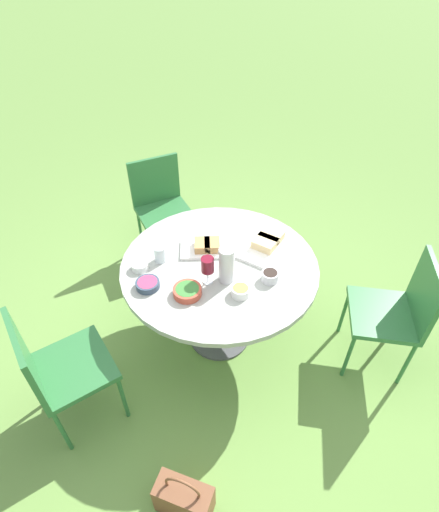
# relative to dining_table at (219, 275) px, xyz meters

# --- Properties ---
(ground_plane) EXTENTS (40.00, 40.00, 0.00)m
(ground_plane) POSITION_rel_dining_table_xyz_m (0.00, 0.00, -0.65)
(ground_plane) COLOR #668E42
(dining_table) EXTENTS (1.26, 1.26, 0.75)m
(dining_table) POSITION_rel_dining_table_xyz_m (0.00, 0.00, 0.00)
(dining_table) COLOR #4C4C51
(dining_table) RESTS_ON ground_plane
(chair_near_left) EXTENTS (0.60, 0.60, 0.89)m
(chair_near_left) POSITION_rel_dining_table_xyz_m (0.66, 0.89, -0.12)
(chair_near_left) COLOR #2D6B38
(chair_near_left) RESTS_ON ground_plane
(chair_near_right) EXTENTS (0.49, 0.51, 0.89)m
(chair_near_right) POSITION_rel_dining_table_xyz_m (-1.14, -0.21, -0.12)
(chair_near_right) COLOR #2D6B38
(chair_near_right) RESTS_ON ground_plane
(chair_far_back) EXTENTS (0.61, 0.61, 0.89)m
(chair_far_back) POSITION_rel_dining_table_xyz_m (0.83, -0.81, -0.12)
(chair_far_back) COLOR #2D6B38
(chair_far_back) RESTS_ON ground_plane
(water_pitcher) EXTENTS (0.10, 0.09, 0.24)m
(water_pitcher) POSITION_rel_dining_table_xyz_m (-0.09, 0.13, 0.22)
(water_pitcher) COLOR silver
(water_pitcher) RESTS_ON dining_table
(wine_glass) EXTENTS (0.08, 0.08, 0.19)m
(wine_glass) POSITION_rel_dining_table_xyz_m (0.01, 0.18, 0.24)
(wine_glass) COLOR silver
(wine_glass) RESTS_ON dining_table
(platter_bread_main) EXTENTS (0.34, 0.29, 0.07)m
(platter_bread_main) POSITION_rel_dining_table_xyz_m (0.13, -0.09, 0.13)
(platter_bread_main) COLOR white
(platter_bread_main) RESTS_ON dining_table
(platter_charcuterie) EXTENTS (0.30, 0.42, 0.08)m
(platter_charcuterie) POSITION_rel_dining_table_xyz_m (-0.24, -0.26, 0.13)
(platter_charcuterie) COLOR white
(platter_charcuterie) RESTS_ON dining_table
(bowl_fries) EXTENTS (0.11, 0.11, 0.06)m
(bowl_fries) POSITION_rel_dining_table_xyz_m (-0.21, 0.22, 0.13)
(bowl_fries) COLOR white
(bowl_fries) RESTS_ON dining_table
(bowl_salad) EXTENTS (0.17, 0.17, 0.05)m
(bowl_salad) POSITION_rel_dining_table_xyz_m (0.09, 0.32, 0.13)
(bowl_salad) COLOR #B74733
(bowl_salad) RESTS_ON dining_table
(bowl_olives) EXTENTS (0.10, 0.10, 0.06)m
(bowl_olives) POSITION_rel_dining_table_xyz_m (-0.34, 0.04, 0.14)
(bowl_olives) COLOR silver
(bowl_olives) RESTS_ON dining_table
(bowl_dip_red) EXTENTS (0.14, 0.14, 0.04)m
(bowl_dip_red) POSITION_rel_dining_table_xyz_m (0.33, 0.34, 0.13)
(bowl_dip_red) COLOR #334256
(bowl_dip_red) RESTS_ON dining_table
(bowl_dip_cream) EXTENTS (0.10, 0.10, 0.05)m
(bowl_dip_cream) POSITION_rel_dining_table_xyz_m (0.45, 0.22, 0.13)
(bowl_dip_cream) COLOR white
(bowl_dip_cream) RESTS_ON dining_table
(cup_water_near) EXTENTS (0.07, 0.07, 0.11)m
(cup_water_near) POSITION_rel_dining_table_xyz_m (0.36, 0.10, 0.16)
(cup_water_near) COLOR silver
(cup_water_near) RESTS_ON dining_table
(handbag) EXTENTS (0.30, 0.14, 0.37)m
(handbag) POSITION_rel_dining_table_xyz_m (-0.21, 1.15, -0.52)
(handbag) COLOR brown
(handbag) RESTS_ON ground_plane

